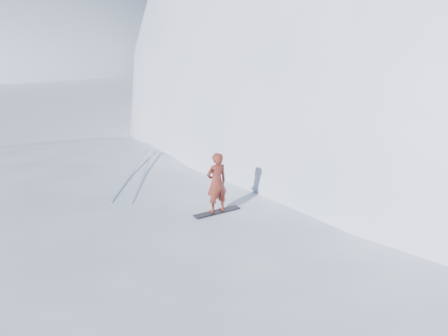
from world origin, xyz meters
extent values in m
plane|color=white|center=(0.00, 0.00, 0.00)|extent=(400.00, 400.00, 0.00)
ellipsoid|color=white|center=(1.00, 3.00, 0.00)|extent=(36.00, 28.00, 4.80)
ellipsoid|color=white|center=(10.00, 20.00, 0.00)|extent=(28.00, 24.00, 18.00)
ellipsoid|color=white|center=(-40.00, 110.00, 0.00)|extent=(140.00, 90.00, 36.00)
ellipsoid|color=white|center=(-2.00, 6.00, 0.00)|extent=(7.00, 6.30, 1.00)
ellipsoid|color=white|center=(7.00, 4.00, 0.00)|extent=(4.00, 3.60, 0.60)
cube|color=black|center=(2.93, 2.38, 2.41)|extent=(1.29, 1.27, 0.03)
imported|color=maroon|center=(2.93, 2.38, 3.36)|extent=(0.80, 0.80, 1.88)
cube|color=silver|center=(-1.06, 5.28, 2.42)|extent=(1.03, 5.93, 0.04)
cube|color=silver|center=(-0.57, 5.28, 2.42)|extent=(1.44, 5.85, 0.04)
camera|label=1|loc=(6.26, -11.29, 8.65)|focal=40.00mm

